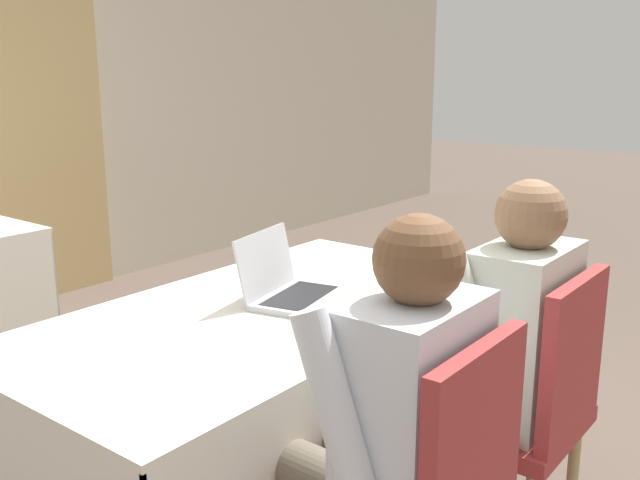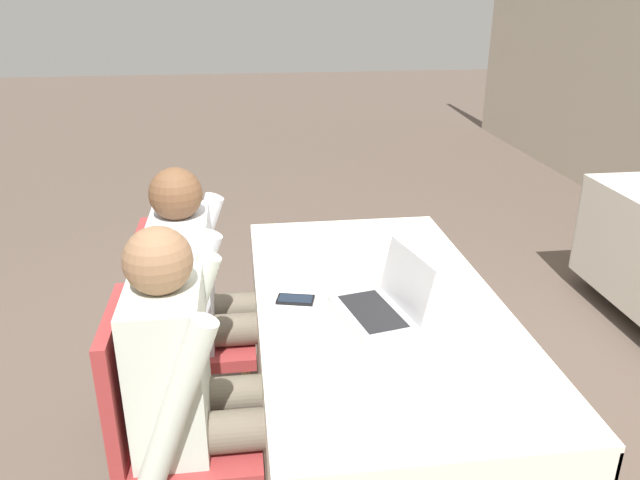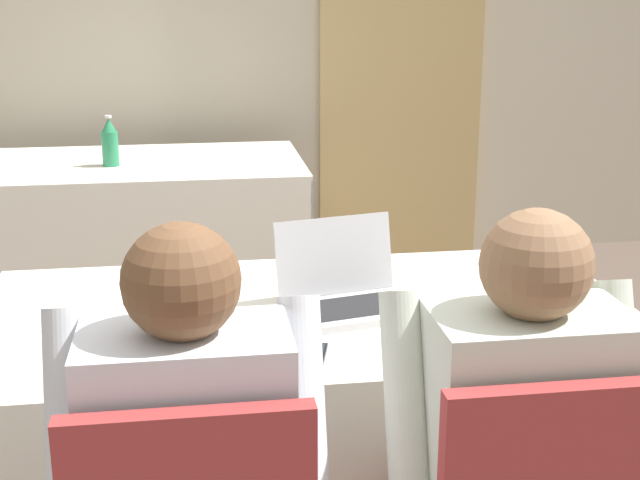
{
  "view_description": "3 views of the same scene",
  "coord_description": "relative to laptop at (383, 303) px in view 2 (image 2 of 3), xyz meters",
  "views": [
    {
      "loc": [
        -1.58,
        -1.45,
        1.46
      ],
      "look_at": [
        0.0,
        -0.22,
        0.98
      ],
      "focal_mm": 40.0,
      "sensor_mm": 36.0,
      "label": 1
    },
    {
      "loc": [
        1.96,
        -0.48,
        1.8
      ],
      "look_at": [
        0.0,
        -0.22,
        0.98
      ],
      "focal_mm": 35.0,
      "sensor_mm": 36.0,
      "label": 2
    },
    {
      "loc": [
        -0.28,
        -2.12,
        1.55
      ],
      "look_at": [
        0.0,
        -0.22,
        0.98
      ],
      "focal_mm": 50.0,
      "sensor_mm": 36.0,
      "label": 3
    }
  ],
  "objects": [
    {
      "name": "ground_plane",
      "position": [
        -0.1,
        0.01,
        -0.77
      ],
      "size": [
        24.0,
        24.0,
        0.0
      ],
      "primitive_type": "plane",
      "color": "brown"
    },
    {
      "name": "conference_table_near",
      "position": [
        -0.1,
        0.01,
        -0.21
      ],
      "size": [
        1.67,
        0.88,
        0.73
      ],
      "color": "white",
      "rests_on": "ground_plane"
    },
    {
      "name": "laptop",
      "position": [
        0.0,
        0.0,
        0.0
      ],
      "size": [
        0.37,
        0.32,
        0.22
      ],
      "rotation": [
        0.0,
        0.0,
        0.21
      ],
      "color": "#B7B7BC",
      "rests_on": "conference_table_near"
    },
    {
      "name": "cell_phone",
      "position": [
        -0.14,
        -0.29,
        -0.04
      ],
      "size": [
        0.11,
        0.15,
        0.01
      ],
      "rotation": [
        0.0,
        0.0,
        -0.25
      ],
      "color": "black",
      "rests_on": "conference_table_near"
    },
    {
      "name": "paper_beside_laptop",
      "position": [
        -0.42,
        0.23,
        -0.04
      ],
      "size": [
        0.23,
        0.31,
        0.0
      ],
      "rotation": [
        0.0,
        0.0,
        -0.06
      ],
      "color": "white",
      "rests_on": "conference_table_near"
    },
    {
      "name": "chair_near_left",
      "position": [
        -0.41,
        -0.74,
        -0.27
      ],
      "size": [
        0.44,
        0.44,
        0.91
      ],
      "rotation": [
        0.0,
        0.0,
        3.14
      ],
      "color": "tan",
      "rests_on": "ground_plane"
    },
    {
      "name": "chair_near_right",
      "position": [
        0.21,
        -0.74,
        -0.27
      ],
      "size": [
        0.44,
        0.44,
        0.91
      ],
      "rotation": [
        0.0,
        0.0,
        3.14
      ],
      "color": "tan",
      "rests_on": "ground_plane"
    },
    {
      "name": "person_checkered_shirt",
      "position": [
        -0.41,
        -0.63,
        -0.11
      ],
      "size": [
        0.5,
        0.52,
        1.17
      ],
      "rotation": [
        0.0,
        0.0,
        3.14
      ],
      "color": "#665B4C",
      "rests_on": "ground_plane"
    },
    {
      "name": "person_white_shirt",
      "position": [
        0.21,
        -0.63,
        -0.11
      ],
      "size": [
        0.5,
        0.52,
        1.17
      ],
      "rotation": [
        0.0,
        0.0,
        3.14
      ],
      "color": "#665B4C",
      "rests_on": "ground_plane"
    }
  ]
}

